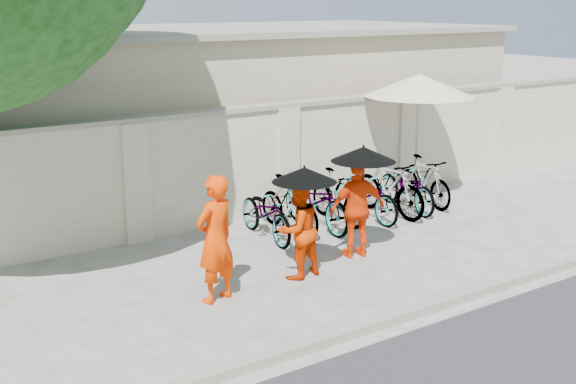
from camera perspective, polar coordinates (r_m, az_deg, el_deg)
ground at (r=10.25m, az=0.32°, el=-7.47°), size 80.00×80.00×0.00m
kerb at (r=8.99m, az=6.56°, el=-10.47°), size 40.00×0.16×0.12m
compound_wall at (r=13.05m, az=-4.00°, el=2.00°), size 20.00×0.30×2.00m
building_behind at (r=16.70m, az=-7.67°, el=6.82°), size 14.00×6.00×3.20m
monk_left at (r=9.55m, az=-5.76°, el=-3.71°), size 0.72×0.57×1.73m
monk_center at (r=10.35m, az=0.79°, el=-2.97°), size 0.77×0.64×1.45m
parasol_center at (r=10.10m, az=1.30°, el=1.38°), size 0.93×0.93×0.83m
monk_right at (r=11.23m, az=5.51°, el=-1.33°), size 0.97×0.59×1.55m
parasol_right at (r=10.98m, az=5.97°, el=3.00°), size 0.99×0.99×0.89m
patio_umbrella at (r=14.35m, az=10.32°, el=8.20°), size 2.71×2.71×2.54m
bike_0 at (r=12.11m, az=-1.74°, el=-1.66°), size 0.75×1.77×0.90m
bike_1 at (r=12.45m, az=0.09°, el=-1.01°), size 0.54×1.65×0.98m
bike_2 at (r=12.68m, az=2.27°, el=-0.67°), size 0.72×1.93×1.01m
bike_3 at (r=13.05m, az=3.94°, el=-0.34°), size 0.52×1.62×0.96m
bike_4 at (r=13.26m, az=6.15°, el=-0.24°), size 0.64×1.76×0.92m
bike_5 at (r=13.55m, az=7.97°, el=0.37°), size 0.63×1.82×1.07m
bike_6 at (r=13.97m, az=9.38°, el=0.42°), size 0.83×1.81×0.92m
bike_7 at (r=14.37m, az=10.75°, el=0.86°), size 0.65×1.65×0.97m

